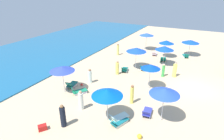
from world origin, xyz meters
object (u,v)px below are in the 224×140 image
(beach_ball_1, at_px, (82,84))
(beachgoer_4, at_px, (81,101))
(lounge_chair_0_0, at_px, (186,56))
(lounge_chair_1_1, at_px, (119,117))
(lounge_chair_5_1, at_px, (155,54))
(beachgoer_0, at_px, (117,68))
(lounge_chair_7_1, at_px, (72,84))
(beachgoer_2, at_px, (175,70))
(beachgoer_6, at_px, (63,116))
(beachgoer_7, at_px, (90,76))
(lounge_chair_7_0, at_px, (79,91))
(umbrella_5, at_px, (166,42))
(lounge_chair_5_0, at_px, (163,59))
(lounge_chair_4_1, at_px, (145,68))
(cooler_box_2, at_px, (42,128))
(umbrella_8, at_px, (165,91))
(umbrella_1, at_px, (107,93))
(beachgoer_3, at_px, (118,50))
(lounge_chair_1_0, at_px, (119,122))
(umbrella_6, at_px, (147,34))
(umbrella_7, at_px, (62,69))
(umbrella_2, at_px, (151,67))
(umbrella_4, at_px, (136,50))
(beach_ball_0, at_px, (139,136))
(lounge_chair_8_0, at_px, (147,112))
(lounge_chair_4_0, at_px, (125,69))
(umbrella_3, at_px, (165,48))
(beachgoer_1, at_px, (132,94))
(umbrella_0, at_px, (191,41))
(beachgoer_5, at_px, (163,71))

(beach_ball_1, bearing_deg, beachgoer_4, -143.89)
(lounge_chair_0_0, height_order, lounge_chair_1_1, lounge_chair_0_0)
(lounge_chair_5_1, height_order, beachgoer_0, beachgoer_0)
(lounge_chair_0_0, height_order, lounge_chair_7_1, lounge_chair_7_1)
(beachgoer_2, relative_size, beachgoer_6, 0.96)
(beachgoer_7, bearing_deg, beach_ball_1, 44.07)
(lounge_chair_7_0, height_order, beach_ball_1, lounge_chair_7_0)
(beachgoer_6, bearing_deg, lounge_chair_0_0, -124.72)
(umbrella_5, xyz_separation_m, lounge_chair_5_0, (-1.53, -0.13, -1.96))
(lounge_chair_4_1, bearing_deg, cooler_box_2, 91.96)
(lounge_chair_1_1, xyz_separation_m, lounge_chair_7_0, (1.66, 4.84, 0.02))
(lounge_chair_1_1, relative_size, umbrella_8, 0.61)
(umbrella_1, xyz_separation_m, beachgoer_3, (13.50, 5.75, -1.49))
(lounge_chair_1_0, relative_size, lounge_chair_5_0, 1.01)
(lounge_chair_0_0, relative_size, cooler_box_2, 2.64)
(lounge_chair_7_1, distance_m, beachgoer_2, 10.95)
(umbrella_6, xyz_separation_m, umbrella_7, (-16.04, 2.54, -0.14))
(lounge_chair_1_1, height_order, umbrella_5, umbrella_5)
(umbrella_7, bearing_deg, umbrella_2, -57.22)
(lounge_chair_1_0, distance_m, lounge_chair_7_1, 7.04)
(umbrella_2, bearing_deg, umbrella_4, 36.17)
(umbrella_7, distance_m, beach_ball_0, 8.80)
(umbrella_4, bearing_deg, cooler_box_2, 172.50)
(umbrella_1, relative_size, lounge_chair_8_0, 1.87)
(lounge_chair_5_0, xyz_separation_m, beach_ball_1, (-10.74, 5.47, -0.11))
(lounge_chair_8_0, bearing_deg, lounge_chair_1_1, 35.28)
(lounge_chair_4_0, xyz_separation_m, umbrella_8, (-6.71, -5.91, 2.13))
(lounge_chair_0_0, distance_m, umbrella_4, 8.74)
(umbrella_3, xyz_separation_m, beachgoer_1, (-9.79, 0.24, -1.40))
(beachgoer_7, bearing_deg, umbrella_2, 173.58)
(lounge_chair_1_0, height_order, umbrella_2, umbrella_2)
(umbrella_5, distance_m, beachgoer_6, 17.95)
(umbrella_1, relative_size, beach_ball_0, 8.03)
(lounge_chair_4_1, bearing_deg, lounge_chair_1_1, 111.85)
(lounge_chair_7_0, bearing_deg, lounge_chair_0_0, -81.74)
(lounge_chair_7_1, xyz_separation_m, beach_ball_1, (0.66, -0.68, -0.14))
(lounge_chair_0_0, bearing_deg, lounge_chair_7_1, 36.62)
(umbrella_0, height_order, lounge_chair_1_0, umbrella_0)
(lounge_chair_8_0, bearing_deg, lounge_chair_1_0, 45.75)
(lounge_chair_7_1, relative_size, umbrella_8, 0.58)
(umbrella_8, bearing_deg, lounge_chair_0_0, 1.42)
(umbrella_1, height_order, beach_ball_0, umbrella_1)
(lounge_chair_4_1, distance_m, beach_ball_0, 11.18)
(umbrella_3, height_order, cooler_box_2, umbrella_3)
(umbrella_6, distance_m, lounge_chair_8_0, 16.89)
(umbrella_8, xyz_separation_m, beachgoer_2, (7.99, 0.60, -1.64))
(umbrella_6, relative_size, beach_ball_0, 8.49)
(beachgoer_5, height_order, beach_ball_1, beachgoer_5)
(umbrella_3, distance_m, beachgoer_1, 9.89)
(lounge_chair_5_1, height_order, beachgoer_5, beachgoer_5)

